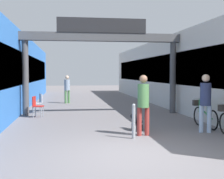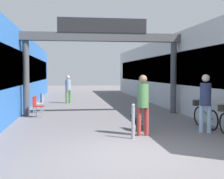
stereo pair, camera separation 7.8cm
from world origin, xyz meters
name	(u,v)px [view 2 (the right image)]	position (x,y,z in m)	size (l,w,h in m)	color
ground_plane	(134,155)	(0.00, 0.00, 0.00)	(80.00, 80.00, 0.00)	slate
storefront_left	(3,73)	(-5.09, 11.00, 1.90)	(3.00, 26.00, 3.80)	blue
storefront_right	(180,73)	(5.09, 11.00, 1.90)	(3.00, 26.00, 3.80)	beige
arcade_sign_gateway	(102,47)	(0.00, 7.08, 3.06)	(7.40, 0.47, 4.30)	#4C4C4F
pedestrian_with_dog	(143,101)	(0.70, 2.12, 1.05)	(0.39, 0.37, 1.82)	#99332D
pedestrian_companion	(205,99)	(2.75, 2.31, 1.06)	(0.44, 0.44, 1.83)	#A5BFE0
pedestrian_carrying_crate	(68,87)	(-1.55, 12.54, 0.99)	(0.48, 0.48, 1.72)	#4C7F47
dog_on_leash	(136,120)	(0.70, 3.02, 0.34)	(0.41, 0.76, 0.54)	black
bicycle_green_second	(204,115)	(3.13, 3.24, 0.44)	(0.46, 1.69, 0.98)	black
bollard_post_metal	(133,121)	(0.32, 1.72, 0.51)	(0.10, 0.10, 1.01)	gray
cafe_chair_red_nearer	(37,105)	(-2.84, 6.53, 0.54)	(0.47, 0.47, 0.89)	gray
cafe_chair_aluminium_farther	(39,101)	(-2.88, 8.04, 0.54)	(0.51, 0.51, 0.89)	gray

